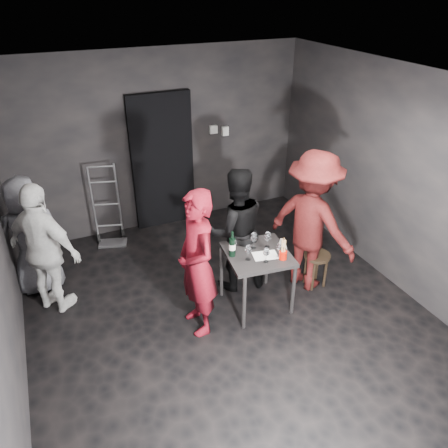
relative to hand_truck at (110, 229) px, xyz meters
name	(u,v)px	position (x,y,z in m)	size (l,w,h in m)	color
floor	(228,313)	(0.95, -2.21, -0.22)	(4.50, 5.00, 0.02)	black
ceiling	(229,82)	(0.95, -2.21, 2.48)	(4.50, 5.00, 0.02)	silver
wall_back	(160,142)	(0.95, 0.29, 1.13)	(4.50, 0.04, 2.70)	black
wall_front	(401,399)	(0.95, -4.71, 1.13)	(4.50, 0.04, 2.70)	black
wall_right	(395,180)	(3.20, -2.21, 1.13)	(0.04, 5.00, 2.70)	black
doorway	(163,162)	(0.95, 0.23, 0.83)	(0.95, 0.10, 2.10)	black
wallbox_upper	(213,129)	(1.80, 0.24, 1.23)	(0.12, 0.06, 0.12)	#B7B7B2
wallbox_lower	(225,131)	(2.00, 0.24, 1.18)	(0.10, 0.06, 0.14)	#B7B7B2
hand_truck	(110,229)	(0.00, 0.00, 0.00)	(0.41, 0.35, 1.23)	#B2B2B7
tasting_table	(257,260)	(1.34, -2.18, 0.43)	(0.72, 0.72, 0.75)	black
stool	(317,261)	(2.22, -2.14, 0.15)	(0.33, 0.33, 0.47)	black
server_red	(197,255)	(0.57, -2.25, 0.76)	(0.71, 0.47, 1.96)	maroon
woman_black	(236,225)	(1.28, -1.70, 0.65)	(0.85, 0.47, 1.75)	black
man_maroon	(314,208)	(2.14, -2.06, 0.88)	(1.43, 0.66, 2.21)	#441010
bystander_cream	(44,245)	(-0.90, -1.25, 0.67)	(1.05, 0.50, 1.79)	silver
bystander_grey	(30,235)	(-1.04, -0.78, 0.57)	(0.78, 0.42, 1.59)	slate
tasting_mat	(265,255)	(1.39, -2.26, 0.53)	(0.28, 0.19, 0.00)	white
wine_glass_a	(248,252)	(1.18, -2.25, 0.63)	(0.07, 0.07, 0.20)	white
wine_glass_b	(234,245)	(1.09, -2.06, 0.63)	(0.07, 0.07, 0.20)	white
wine_glass_c	(254,240)	(1.34, -2.07, 0.63)	(0.08, 0.08, 0.21)	white
wine_glass_d	(266,255)	(1.34, -2.37, 0.62)	(0.07, 0.07, 0.19)	white
wine_glass_e	(279,250)	(1.53, -2.34, 0.62)	(0.07, 0.07, 0.18)	white
wine_glass_f	(268,239)	(1.50, -2.11, 0.63)	(0.08, 0.08, 0.21)	white
wine_bottle	(232,247)	(1.04, -2.11, 0.65)	(0.08, 0.08, 0.32)	black
breadstick_cup	(283,249)	(1.54, -2.40, 0.65)	(0.09, 0.09, 0.28)	#BB1103
reserved_card	(282,244)	(1.65, -2.19, 0.57)	(0.07, 0.12, 0.09)	white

